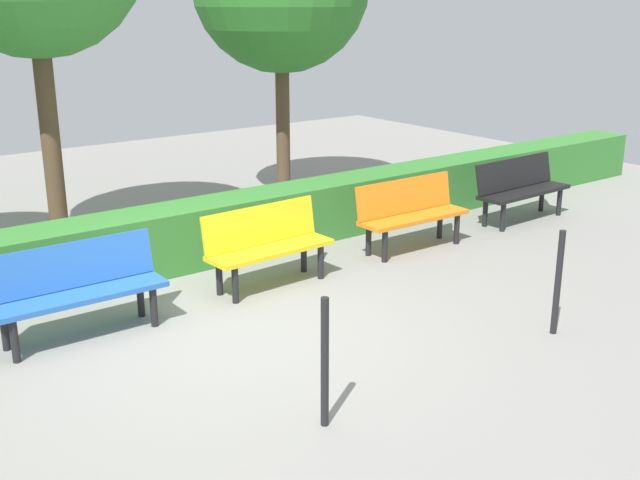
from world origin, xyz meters
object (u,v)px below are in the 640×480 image
(bench_black, at_px, (520,186))
(bench_yellow, at_px, (267,243))
(bench_orange, at_px, (410,211))
(bench_blue, at_px, (76,286))

(bench_black, xyz_separation_m, bench_yellow, (4.26, 0.03, -0.00))
(bench_orange, bearing_deg, bench_black, -178.56)
(bench_yellow, xyz_separation_m, bench_blue, (2.12, 0.06, 0.00))
(bench_orange, relative_size, bench_yellow, 1.04)
(bench_black, distance_m, bench_orange, 2.13)
(bench_orange, height_order, bench_yellow, same)
(bench_yellow, bearing_deg, bench_orange, 177.70)
(bench_black, relative_size, bench_yellow, 1.09)
(bench_orange, distance_m, bench_blue, 4.25)
(bench_yellow, bearing_deg, bench_black, 177.87)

